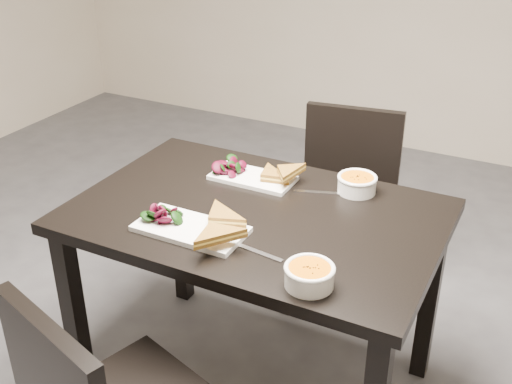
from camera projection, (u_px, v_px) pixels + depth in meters
ground at (196, 360)px, 2.52m from camera, size 5.00×5.00×0.00m
table at (256, 237)px, 2.12m from camera, size 1.20×0.80×0.75m
chair_far at (345, 196)px, 2.74m from camera, size 0.48×0.48×0.85m
plate_near at (191, 229)px, 1.95m from camera, size 0.35×0.17×0.02m
sandwich_near at (211, 221)px, 1.92m from camera, size 0.21×0.18×0.06m
salad_near at (163, 213)px, 1.98m from camera, size 0.11×0.10×0.05m
soup_bowl_near at (309, 275)px, 1.69m from camera, size 0.14×0.14×0.06m
cutlery_near at (256, 252)px, 1.85m from camera, size 0.18×0.04×0.00m
plate_far at (253, 178)px, 2.27m from camera, size 0.30×0.15×0.02m
sandwich_far at (267, 175)px, 2.22m from camera, size 0.17×0.14×0.05m
salad_far at (228, 165)px, 2.30m from camera, size 0.09×0.08×0.04m
soup_bowl_far at (357, 183)px, 2.18m from camera, size 0.14×0.14×0.06m
cutlery_far at (319, 192)px, 2.18m from camera, size 0.18×0.07×0.00m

